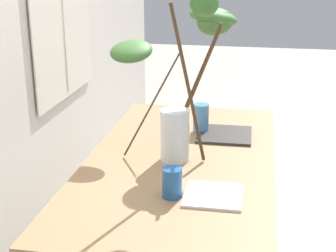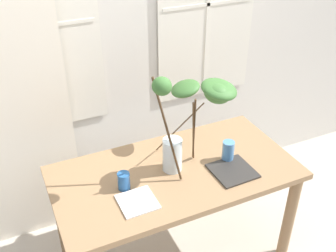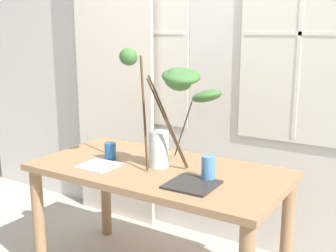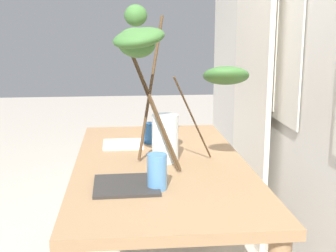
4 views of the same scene
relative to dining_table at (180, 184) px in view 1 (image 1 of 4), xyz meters
name	(u,v)px [view 1 (image 1 of 4)]	position (x,y,z in m)	size (l,w,h in m)	color
dining_table	(180,184)	(0.00, 0.00, 0.00)	(1.53, 0.79, 0.77)	#93704C
vase_with_branches	(185,61)	(0.11, 0.00, 0.52)	(0.57, 0.63, 0.73)	silver
drinking_glass_blue_left	(172,183)	(-0.35, -0.03, 0.17)	(0.07, 0.07, 0.11)	#235693
drinking_glass_blue_right	(201,118)	(0.36, -0.04, 0.19)	(0.08, 0.08, 0.14)	#4C84BC
plate_square_left	(213,195)	(-0.32, -0.17, 0.12)	(0.21, 0.21, 0.01)	white
plate_square_right	(224,135)	(0.32, -0.16, 0.13)	(0.25, 0.25, 0.01)	#2D2B28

